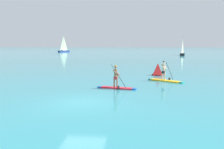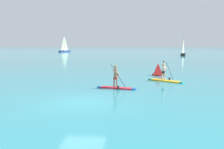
{
  "view_description": "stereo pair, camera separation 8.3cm",
  "coord_description": "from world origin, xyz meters",
  "px_view_note": "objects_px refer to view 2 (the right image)",
  "views": [
    {
      "loc": [
        3.0,
        -13.9,
        3.32
      ],
      "look_at": [
        0.91,
        7.95,
        0.65
      ],
      "focal_mm": 40.76,
      "sensor_mm": 36.0,
      "label": 1
    },
    {
      "loc": [
        3.08,
        -13.89,
        3.32
      ],
      "look_at": [
        0.91,
        7.95,
        0.65
      ],
      "focal_mm": 40.76,
      "sensor_mm": 36.0,
      "label": 2
    }
  ],
  "objects_px": {
    "paddleboarder_mid_center": "(116,83)",
    "race_marker_buoy": "(158,70)",
    "paddleboarder_far_right": "(165,77)",
    "sailboat_right_horizon": "(183,53)",
    "sailboat_left_horizon": "(65,49)"
  },
  "relations": [
    {
      "from": "race_marker_buoy",
      "to": "paddleboarder_mid_center",
      "type": "bearing_deg",
      "value": -113.88
    },
    {
      "from": "sailboat_left_horizon",
      "to": "sailboat_right_horizon",
      "type": "xyz_separation_m",
      "value": [
        41.95,
        -26.26,
        -0.23
      ]
    },
    {
      "from": "race_marker_buoy",
      "to": "sailboat_right_horizon",
      "type": "bearing_deg",
      "value": 77.03
    },
    {
      "from": "paddleboarder_mid_center",
      "to": "paddleboarder_far_right",
      "type": "bearing_deg",
      "value": 60.48
    },
    {
      "from": "paddleboarder_far_right",
      "to": "race_marker_buoy",
      "type": "distance_m",
      "value": 4.33
    },
    {
      "from": "paddleboarder_mid_center",
      "to": "race_marker_buoy",
      "type": "bearing_deg",
      "value": 81.07
    },
    {
      "from": "sailboat_left_horizon",
      "to": "race_marker_buoy",
      "type": "bearing_deg",
      "value": 50.21
    },
    {
      "from": "sailboat_right_horizon",
      "to": "race_marker_buoy",
      "type": "bearing_deg",
      "value": 179.23
    },
    {
      "from": "race_marker_buoy",
      "to": "sailboat_left_horizon",
      "type": "bearing_deg",
      "value": 113.21
    },
    {
      "from": "paddleboarder_mid_center",
      "to": "sailboat_right_horizon",
      "type": "xyz_separation_m",
      "value": [
        14.45,
        54.98,
        0.35
      ]
    },
    {
      "from": "paddleboarder_far_right",
      "to": "race_marker_buoy",
      "type": "height_order",
      "value": "paddleboarder_far_right"
    },
    {
      "from": "race_marker_buoy",
      "to": "sailboat_left_horizon",
      "type": "xyz_separation_m",
      "value": [
        -31.22,
        72.82,
        0.44
      ]
    },
    {
      "from": "paddleboarder_mid_center",
      "to": "paddleboarder_far_right",
      "type": "height_order",
      "value": "paddleboarder_mid_center"
    },
    {
      "from": "sailboat_left_horizon",
      "to": "sailboat_right_horizon",
      "type": "bearing_deg",
      "value": 84.96
    },
    {
      "from": "paddleboarder_mid_center",
      "to": "race_marker_buoy",
      "type": "relative_size",
      "value": 2.03
    }
  ]
}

